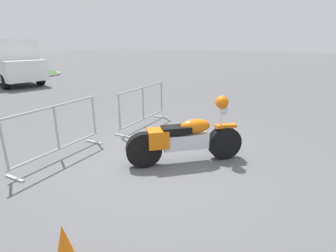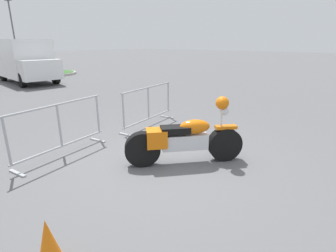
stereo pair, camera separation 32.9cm
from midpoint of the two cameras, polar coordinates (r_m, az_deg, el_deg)
The scene contains 7 objects.
ground_plane at distance 5.09m, azimuth -3.25°, elevation -7.73°, with size 120.00×120.00×0.00m, color #5B5B5E.
motorcycle at distance 4.88m, azimuth 1.92°, elevation -2.75°, with size 1.78×1.62×1.26m.
crowd_barrier_near at distance 5.51m, azimuth -24.62°, elevation -1.17°, with size 2.11×0.68×1.07m.
crowd_barrier_far at distance 7.06m, azimuth -6.78°, elevation 4.29°, with size 2.11×0.68×1.07m.
delivery_van at distance 16.95m, azimuth -32.28°, elevation 11.99°, with size 2.42×5.16×2.31m.
planter_island at distance 20.36m, azimuth -28.59°, elevation 10.87°, with size 3.46×3.46×1.21m.
traffic_cone at distance 2.99m, azimuth -24.68°, elevation -23.70°, with size 0.34×0.34×0.59m.
Camera 1 is at (-3.68, -2.74, 2.20)m, focal length 28.00 mm.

